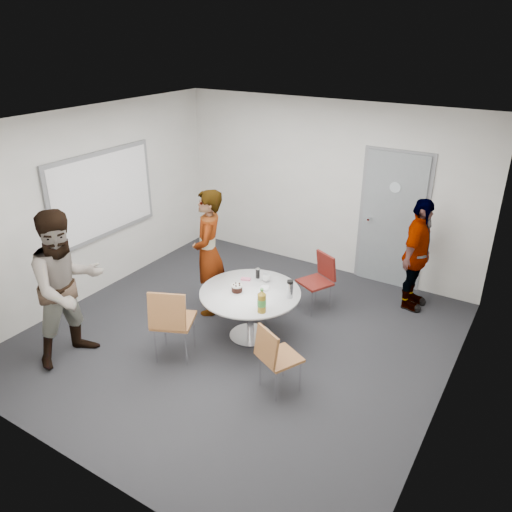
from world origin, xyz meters
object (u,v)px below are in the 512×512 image
Objects in this scene: person_left at (67,287)px; person_right at (417,255)px; chair_near_left at (171,318)px; whiteboard at (103,195)px; chair_far at (320,276)px; door at (392,221)px; person_main at (209,253)px; chair_near_right at (274,354)px; table at (252,298)px.

person_left reaches higher than person_right.
person_right reaches higher than chair_near_left.
chair_near_left is (2.06, -1.02, -0.86)m from whiteboard.
person_right is (1.10, 0.73, 0.31)m from chair_far.
whiteboard is at bearing 114.55° from person_right.
person_left is at bearing -57.05° from whiteboard.
chair_far is 0.51× the size of person_right.
person_main is at bearing -130.78° from door.
person_right is (0.74, 2.63, 0.31)m from chair_near_right.
chair_near_right is 0.50× the size of person_right.
person_right is (2.04, 2.77, 0.22)m from chair_near_left.
door is at bearing 32.66° from whiteboard.
chair_near_right is at bearing -18.00° from chair_near_left.
chair_near_left is at bearing 145.02° from person_right.
door is 1.14× the size of person_left.
chair_near_left is (-0.54, -0.90, 0.02)m from table.
person_right is (2.37, 1.58, -0.08)m from person_main.
table is at bearing -37.10° from person_left.
chair_near_right is 1.97m from person_main.
table is (2.60, -0.11, -0.88)m from whiteboard.
person_main is 2.85m from person_right.
door is 1.68× the size of table.
table is at bearing 97.18° from chair_far.
person_left is 4.53m from person_right.
person_main reaches higher than person_right.
chair_near_right is (0.77, -0.76, -0.08)m from table.
chair_near_right is at bearing -44.85° from table.
table is at bearing 35.04° from chair_near_left.
chair_near_left is 0.55× the size of person_main.
whiteboard is at bearing -147.34° from door.
chair_near_right is (3.37, -0.88, -0.96)m from whiteboard.
door is 3.21m from chair_near_right.
chair_far is 1.35m from person_right.
chair_far is 0.44× the size of person_left.
table is 1.56× the size of chair_near_right.
person_right is (4.10, 1.75, -0.65)m from whiteboard.
person_right is at bearing -119.81° from chair_far.
person_left is at bearing 78.82° from chair_far.
whiteboard reaches higher than person_main.
chair_far is 1.58m from person_main.
person_main is at bearing 125.23° from person_right.
person_left is (-1.06, -0.53, 0.35)m from chair_near_left.
person_right is at bearing 94.21° from person_main.
door reaches higher than person_main.
door is 0.79m from person_right.
person_right is at bearing 23.10° from whiteboard.
table is 1.05m from chair_near_left.
table is 0.72× the size of person_main.
whiteboard reaches higher than person_right.
door reaches higher than chair_near_right.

